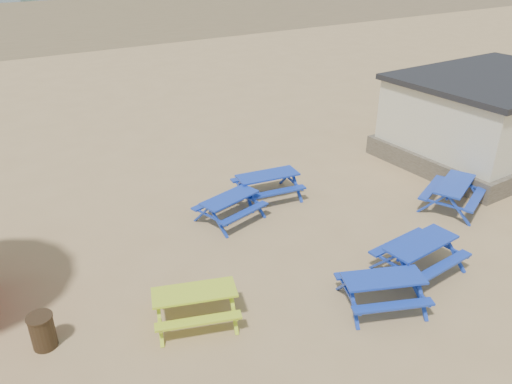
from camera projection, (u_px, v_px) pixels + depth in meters
ground at (281, 246)px, 13.78m from camera, size 400.00×400.00×0.00m
picnic_table_blue_a at (268, 186)px, 16.20m from camera, size 2.23×1.91×0.83m
picnic_table_blue_b at (230, 208)px, 14.92m from camera, size 2.11×1.85×0.76m
picnic_table_blue_d at (382, 291)px, 11.39m from camera, size 2.28×2.09×0.77m
picnic_table_blue_e at (419, 256)px, 12.58m from camera, size 2.11×1.74×0.85m
picnic_table_blue_f at (453, 195)px, 15.60m from camera, size 2.49×2.28×0.85m
picnic_table_yellow at (195, 305)px, 10.95m from camera, size 2.21×2.00×0.76m
litter_bin at (43, 331)px, 10.20m from camera, size 0.53×0.53×0.78m
amenity_block at (491, 117)px, 18.95m from camera, size 7.40×5.40×3.15m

